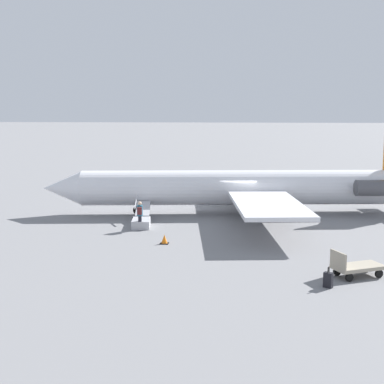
{
  "coord_description": "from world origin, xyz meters",
  "views": [
    {
      "loc": [
        -0.71,
        37.22,
        7.2
      ],
      "look_at": [
        3.15,
        1.21,
        1.69
      ],
      "focal_mm": 50.0,
      "sensor_mm": 36.0,
      "label": 1
    }
  ],
  "objects_px": {
    "boarding_stairs": "(141,220)",
    "passenger": "(140,213)",
    "airplane_main": "(251,187)",
    "luggage_cart": "(356,267)",
    "suitcase": "(328,280)"
  },
  "relations": [
    {
      "from": "passenger",
      "to": "boarding_stairs",
      "type": "bearing_deg",
      "value": -0.72
    },
    {
      "from": "airplane_main",
      "to": "luggage_cart",
      "type": "height_order",
      "value": "airplane_main"
    },
    {
      "from": "passenger",
      "to": "airplane_main",
      "type": "bearing_deg",
      "value": -56.75
    },
    {
      "from": "boarding_stairs",
      "to": "passenger",
      "type": "distance_m",
      "value": 1.3
    },
    {
      "from": "boarding_stairs",
      "to": "suitcase",
      "type": "xyz_separation_m",
      "value": [
        -10.03,
        10.99,
        -0.04
      ]
    },
    {
      "from": "passenger",
      "to": "luggage_cart",
      "type": "bearing_deg",
      "value": -133.92
    },
    {
      "from": "airplane_main",
      "to": "passenger",
      "type": "distance_m",
      "value": 8.96
    },
    {
      "from": "boarding_stairs",
      "to": "suitcase",
      "type": "bearing_deg",
      "value": -145.26
    },
    {
      "from": "boarding_stairs",
      "to": "passenger",
      "type": "bearing_deg",
      "value": 179.28
    },
    {
      "from": "luggage_cart",
      "to": "airplane_main",
      "type": "bearing_deg",
      "value": -98.01
    },
    {
      "from": "airplane_main",
      "to": "boarding_stairs",
      "type": "height_order",
      "value": "airplane_main"
    },
    {
      "from": "boarding_stairs",
      "to": "passenger",
      "type": "relative_size",
      "value": 2.36
    },
    {
      "from": "airplane_main",
      "to": "luggage_cart",
      "type": "distance_m",
      "value": 14.91
    },
    {
      "from": "boarding_stairs",
      "to": "suitcase",
      "type": "relative_size",
      "value": 4.67
    },
    {
      "from": "passenger",
      "to": "luggage_cart",
      "type": "relative_size",
      "value": 0.71
    }
  ]
}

